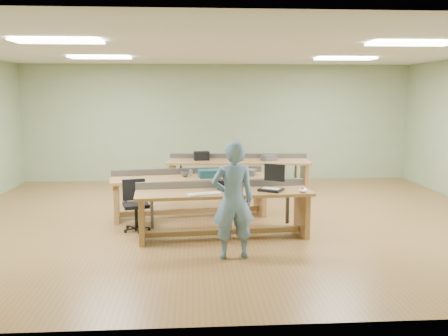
{
  "coord_description": "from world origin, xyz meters",
  "views": [
    {
      "loc": [
        -0.65,
        -8.33,
        2.26
      ],
      "look_at": [
        -0.15,
        -0.6,
        1.04
      ],
      "focal_mm": 38.0,
      "sensor_mm": 36.0,
      "label": 1
    }
  ],
  "objects": [
    {
      "name": "storage_box_back",
      "position": [
        -0.47,
        2.42,
        0.85
      ],
      "size": [
        0.36,
        0.28,
        0.19
      ],
      "primitive_type": "cube",
      "rotation": [
        0.0,
        0.0,
        0.12
      ],
      "color": "black",
      "rests_on": "workbench_back"
    },
    {
      "name": "keyboard",
      "position": [
        -0.5,
        -1.37,
        0.76
      ],
      "size": [
        0.52,
        0.3,
        0.03
      ],
      "primitive_type": "cube",
      "rotation": [
        0.0,
        0.0,
        0.3
      ],
      "color": "beige",
      "rests_on": "workbench_front"
    },
    {
      "name": "laptop_screen",
      "position": [
        0.62,
        -1.02,
        1.02
      ],
      "size": [
        0.3,
        0.19,
        0.27
      ],
      "primitive_type": "cube",
      "rotation": [
        0.0,
        0.0,
        -0.55
      ],
      "color": "black",
      "rests_on": "laptop_base"
    },
    {
      "name": "workbench_front",
      "position": [
        -0.19,
        -1.07,
        0.55
      ],
      "size": [
        2.79,
        0.94,
        0.86
      ],
      "rotation": [
        0.0,
        0.0,
        0.08
      ],
      "color": "olive",
      "rests_on": "floor"
    },
    {
      "name": "task_chair",
      "position": [
        -1.62,
        -0.59,
        0.31
      ],
      "size": [
        0.56,
        0.56,
        0.84
      ],
      "rotation": [
        0.0,
        0.0,
        0.26
      ],
      "color": "black",
      "rests_on": "floor"
    },
    {
      "name": "drinks_can",
      "position": [
        -0.71,
        0.32,
        0.81
      ],
      "size": [
        0.06,
        0.06,
        0.11
      ],
      "primitive_type": "cylinder",
      "rotation": [
        0.0,
        0.0,
        0.05
      ],
      "color": "silver",
      "rests_on": "workbench_mid"
    },
    {
      "name": "camera_bag",
      "position": [
        -0.16,
        -0.96,
        0.83
      ],
      "size": [
        0.25,
        0.18,
        0.16
      ],
      "primitive_type": "cube",
      "rotation": [
        0.0,
        0.0,
        0.16
      ],
      "color": "black",
      "rests_on": "workbench_front"
    },
    {
      "name": "wall_front",
      "position": [
        0.0,
        -4.0,
        1.5
      ],
      "size": [
        10.0,
        0.04,
        3.0
      ],
      "primitive_type": "cube",
      "color": "gray",
      "rests_on": "floor"
    },
    {
      "name": "workbench_back",
      "position": [
        0.37,
        2.33,
        0.56
      ],
      "size": [
        3.27,
        1.08,
        0.86
      ],
      "rotation": [
        0.0,
        0.0,
        -0.07
      ],
      "color": "olive",
      "rests_on": "floor"
    },
    {
      "name": "workbench_mid",
      "position": [
        -0.72,
        0.26,
        0.56
      ],
      "size": [
        2.93,
        1.11,
        0.86
      ],
      "rotation": [
        0.0,
        0.0,
        0.12
      ],
      "color": "olive",
      "rests_on": "floor"
    },
    {
      "name": "mug",
      "position": [
        -0.81,
        0.23,
        0.8
      ],
      "size": [
        0.16,
        0.16,
        0.1
      ],
      "primitive_type": "imported",
      "rotation": [
        0.0,
        0.0,
        -0.3
      ],
      "color": "#3B3B3E",
      "rests_on": "workbench_mid"
    },
    {
      "name": "trackball_mouse",
      "position": [
        1.03,
        -1.27,
        0.78
      ],
      "size": [
        0.17,
        0.19,
        0.06
      ],
      "primitive_type": "ellipsoid",
      "rotation": [
        0.0,
        0.0,
        0.35
      ],
      "color": "white",
      "rests_on": "workbench_front"
    },
    {
      "name": "laptop_base",
      "position": [
        0.55,
        -1.13,
        0.77
      ],
      "size": [
        0.44,
        0.42,
        0.04
      ],
      "primitive_type": "cube",
      "rotation": [
        0.0,
        0.0,
        -0.55
      ],
      "color": "black",
      "rests_on": "workbench_front"
    },
    {
      "name": "ceiling",
      "position": [
        0.0,
        0.0,
        3.0
      ],
      "size": [
        10.0,
        10.0,
        0.0
      ],
      "primitive_type": "plane",
      "color": "silver",
      "rests_on": "wall_back"
    },
    {
      "name": "floor",
      "position": [
        0.0,
        0.0,
        0.0
      ],
      "size": [
        10.0,
        10.0,
        0.0
      ],
      "primitive_type": "plane",
      "color": "brown",
      "rests_on": "ground"
    },
    {
      "name": "parts_bin_teal",
      "position": [
        -0.37,
        0.15,
        0.82
      ],
      "size": [
        0.43,
        0.35,
        0.14
      ],
      "primitive_type": "cube",
      "rotation": [
        0.0,
        0.0,
        0.15
      ],
      "color": "#133540",
      "rests_on": "workbench_mid"
    },
    {
      "name": "parts_bin_grey",
      "position": [
        0.29,
        0.34,
        0.81
      ],
      "size": [
        0.47,
        0.37,
        0.11
      ],
      "primitive_type": "cube",
      "rotation": [
        0.0,
        0.0,
        -0.32
      ],
      "color": "#3B3B3E",
      "rests_on": "workbench_mid"
    },
    {
      "name": "tray_back",
      "position": [
        1.06,
        2.24,
        0.81
      ],
      "size": [
        0.39,
        0.34,
        0.13
      ],
      "primitive_type": "cube",
      "rotation": [
        0.0,
        0.0,
        0.41
      ],
      "color": "#3B3B3E",
      "rests_on": "workbench_back"
    },
    {
      "name": "wall_back",
      "position": [
        0.0,
        4.0,
        1.5
      ],
      "size": [
        10.0,
        0.04,
        3.0
      ],
      "primitive_type": "cube",
      "color": "gray",
      "rests_on": "floor"
    },
    {
      "name": "person",
      "position": [
        -0.12,
        -2.04,
        0.82
      ],
      "size": [
        0.64,
        0.45,
        1.63
      ],
      "primitive_type": "imported",
      "rotation": [
        0.0,
        0.0,
        3.25
      ],
      "color": "#6688A7",
      "rests_on": "floor"
    },
    {
      "name": "fluor_panels",
      "position": [
        0.0,
        0.0,
        2.97
      ],
      "size": [
        6.2,
        3.5,
        0.03
      ],
      "color": "white",
      "rests_on": "ceiling"
    }
  ]
}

